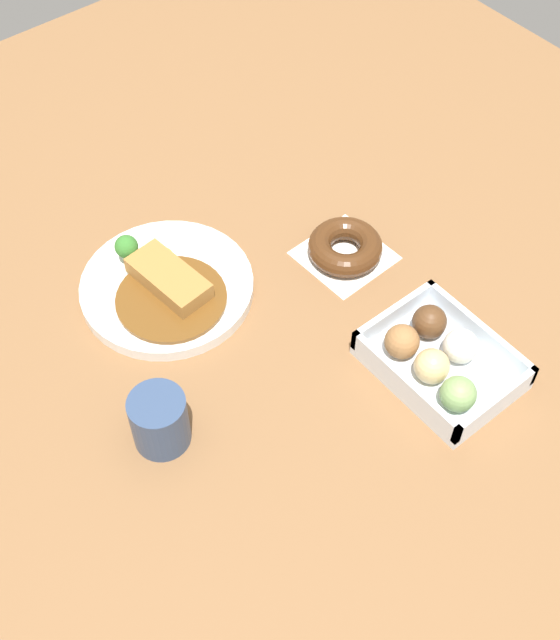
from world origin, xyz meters
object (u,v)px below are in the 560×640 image
donut_box (438,359)px  chocolate_ring_donut (345,247)px  curry_plate (167,286)px  coffee_mug (160,421)px

donut_box → chocolate_ring_donut: size_ratio=1.53×
curry_plate → chocolate_ring_donut: curry_plate is taller
curry_plate → donut_box: curry_plate is taller
donut_box → coffee_mug: coffee_mug is taller
curry_plate → coffee_mug: bearing=-35.6°
curry_plate → chocolate_ring_donut: (0.10, 0.23, 0.00)m
donut_box → chocolate_ring_donut: (-0.22, 0.04, -0.01)m
donut_box → curry_plate: bearing=-148.8°
donut_box → coffee_mug: (-0.13, -0.32, 0.01)m
curry_plate → donut_box: size_ratio=1.28×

